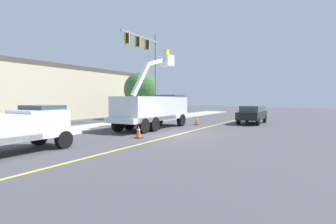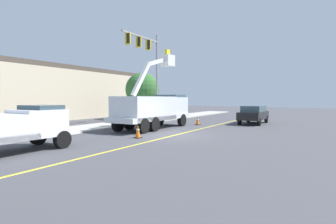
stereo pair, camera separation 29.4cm
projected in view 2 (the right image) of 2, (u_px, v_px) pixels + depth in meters
name	position (u px, v px, depth m)	size (l,w,h in m)	color
ground	(174.00, 136.00, 17.11)	(120.00, 120.00, 0.00)	#47474C
sidewalk_far_side	(88.00, 128.00, 21.04)	(60.00, 3.60, 0.12)	#B2ADA3
lane_centre_stripe	(174.00, 135.00, 17.11)	(50.00, 0.16, 0.01)	yellow
utility_bucket_truck	(154.00, 108.00, 21.18)	(8.48, 3.71, 6.35)	silver
service_pickup_truck	(11.00, 128.00, 11.56)	(5.85, 2.92, 2.06)	white
passing_minivan	(254.00, 113.00, 25.06)	(5.03, 2.60, 1.69)	black
traffic_cone_mid_front	(138.00, 131.00, 16.03)	(0.40, 0.40, 0.81)	black
traffic_cone_mid_rear	(198.00, 120.00, 23.94)	(0.40, 0.40, 0.81)	black
traffic_signal_mast	(148.00, 59.00, 26.14)	(5.57, 1.11, 8.86)	gray
commercial_building_backdrop	(57.00, 93.00, 31.16)	(22.98, 9.58, 6.03)	beige
street_tree_right	(142.00, 90.00, 30.55)	(3.88, 3.88, 5.34)	brown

